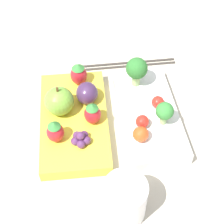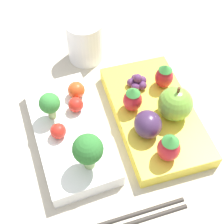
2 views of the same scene
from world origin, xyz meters
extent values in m
plane|color=#BCB29E|center=(0.00, 0.00, 0.00)|extent=(4.00, 4.00, 0.00)
cube|color=white|center=(0.00, 0.06, 0.01)|extent=(0.22, 0.12, 0.03)
cube|color=yellow|center=(0.00, -0.07, 0.01)|extent=(0.22, 0.12, 0.03)
cylinder|color=#93B770|center=(-0.07, 0.05, 0.04)|extent=(0.02, 0.02, 0.02)
sphere|color=#2D702D|center=(-0.07, 0.05, 0.07)|extent=(0.04, 0.04, 0.04)
cylinder|color=#93B770|center=(0.03, 0.08, 0.04)|extent=(0.01, 0.01, 0.02)
sphere|color=#388438|center=(0.03, 0.08, 0.06)|extent=(0.03, 0.03, 0.03)
sphere|color=#DB4C1E|center=(0.06, 0.04, 0.04)|extent=(0.03, 0.03, 0.03)
sphere|color=red|center=(-0.01, 0.08, 0.04)|extent=(0.02, 0.02, 0.02)
sphere|color=red|center=(0.03, 0.05, 0.04)|extent=(0.02, 0.02, 0.02)
sphere|color=#70A838|center=(-0.02, -0.10, 0.05)|extent=(0.05, 0.05, 0.05)
cylinder|color=brown|center=(-0.02, -0.10, 0.08)|extent=(0.00, 0.00, 0.01)
ellipsoid|color=red|center=(0.04, -0.10, 0.04)|extent=(0.03, 0.03, 0.04)
cone|color=#388438|center=(0.04, -0.10, 0.07)|extent=(0.02, 0.02, 0.01)
ellipsoid|color=red|center=(0.01, -0.04, 0.04)|extent=(0.03, 0.03, 0.04)
cone|color=#388438|center=(0.01, -0.04, 0.07)|extent=(0.02, 0.02, 0.01)
ellipsoid|color=red|center=(-0.08, -0.06, 0.05)|extent=(0.03, 0.03, 0.04)
cone|color=#388438|center=(-0.08, -0.06, 0.07)|extent=(0.02, 0.02, 0.01)
ellipsoid|color=#42284C|center=(-0.04, -0.05, 0.04)|extent=(0.04, 0.04, 0.04)
sphere|color=#562D5B|center=(0.06, -0.06, 0.03)|extent=(0.02, 0.02, 0.02)
sphere|color=#562D5B|center=(0.06, -0.05, 0.03)|extent=(0.02, 0.02, 0.02)
sphere|color=#562D5B|center=(0.05, -0.06, 0.03)|extent=(0.02, 0.02, 0.02)
sphere|color=#562D5B|center=(0.05, -0.07, 0.03)|extent=(0.02, 0.02, 0.02)
sphere|color=#562D5B|center=(0.06, -0.07, 0.03)|extent=(0.02, 0.02, 0.02)
sphere|color=#562D5B|center=(0.05, -0.06, 0.04)|extent=(0.02, 0.02, 0.02)
cylinder|color=white|center=(0.17, 0.00, 0.04)|extent=(0.07, 0.07, 0.08)
cylinder|color=#332D28|center=(-0.15, 0.04, 0.00)|extent=(0.01, 0.21, 0.01)
cylinder|color=#332D28|center=(-0.16, 0.04, 0.00)|extent=(0.01, 0.21, 0.01)
camera|label=1|loc=(0.42, -0.04, 0.56)|focal=60.00mm
camera|label=2|loc=(-0.28, 0.07, 0.41)|focal=50.00mm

